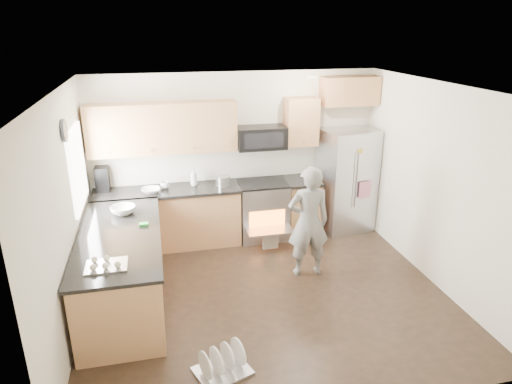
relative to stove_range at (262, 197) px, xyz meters
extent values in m
plane|color=black|center=(-0.35, -1.69, -0.68)|extent=(4.50, 4.50, 0.00)
cube|color=silver|center=(-0.35, 0.31, 0.62)|extent=(4.50, 0.04, 2.60)
cube|color=silver|center=(-0.35, -3.69, 0.62)|extent=(4.50, 0.04, 2.60)
cube|color=silver|center=(-2.60, -1.69, 0.62)|extent=(0.04, 4.00, 2.60)
cube|color=silver|center=(1.90, -1.69, 0.62)|extent=(0.04, 4.00, 2.60)
cube|color=white|center=(-0.35, -1.69, 1.92)|extent=(4.50, 4.00, 0.04)
cube|color=white|center=(-2.58, -0.69, 0.87)|extent=(0.04, 1.00, 1.00)
cylinder|color=#FDE5CA|center=(0.55, -0.59, 1.91)|extent=(0.14, 0.14, 0.02)
cylinder|color=#474754|center=(-2.57, -1.24, 1.47)|extent=(0.03, 0.26, 0.26)
cube|color=#B47048|center=(-1.48, 0.01, -0.24)|extent=(2.15, 0.60, 0.87)
cube|color=black|center=(-1.48, 0.00, 0.23)|extent=(2.19, 0.64, 0.04)
cube|color=#B47048|center=(0.65, 0.01, -0.24)|extent=(0.50, 0.60, 0.87)
cube|color=black|center=(0.65, 0.00, 0.23)|extent=(0.54, 0.64, 0.04)
cube|color=#B47048|center=(-1.47, 0.14, 1.15)|extent=(2.16, 0.33, 0.74)
cube|color=#B47048|center=(0.65, 0.14, 1.15)|extent=(0.50, 0.33, 0.74)
cube|color=#B47048|center=(1.43, 0.14, 1.60)|extent=(0.90, 0.33, 0.44)
imported|color=white|center=(-1.71, -0.08, 0.28)|extent=(0.27, 0.27, 0.07)
imported|color=white|center=(-1.06, 0.11, 0.38)|extent=(0.10, 0.11, 0.27)
imported|color=white|center=(-1.50, 0.05, 0.30)|extent=(0.13, 0.13, 0.11)
cylinder|color=#B7B7BC|center=(-0.62, -0.01, 0.33)|extent=(0.23, 0.23, 0.15)
cube|color=black|center=(-2.40, 0.18, 0.43)|extent=(0.19, 0.23, 0.36)
cylinder|color=#B7B7BC|center=(0.83, 0.12, 0.29)|extent=(0.10, 0.10, 0.08)
cube|color=#B47048|center=(-2.10, -1.44, -0.24)|extent=(0.90, 2.30, 0.87)
cube|color=black|center=(-2.10, -1.44, 0.23)|extent=(0.96, 2.36, 0.04)
imported|color=silver|center=(-2.07, -0.81, 0.30)|extent=(0.32, 0.32, 0.10)
cube|color=green|center=(-1.81, -1.26, 0.26)|extent=(0.11, 0.08, 0.03)
cube|color=#B7B7BC|center=(-2.18, -2.22, 0.29)|extent=(0.42, 0.32, 0.09)
cube|color=#B7B7BC|center=(0.00, -0.01, -0.23)|extent=(0.76, 0.62, 0.90)
cube|color=black|center=(0.00, -0.01, 0.24)|extent=(0.76, 0.60, 0.03)
cube|color=orange|center=(0.00, -0.33, -0.28)|extent=(0.56, 0.02, 0.34)
cube|color=#B7B7BC|center=(0.00, -0.49, -0.36)|extent=(0.70, 0.34, 0.03)
cube|color=silver|center=(0.00, -0.54, -0.50)|extent=(0.24, 0.03, 0.28)
cube|color=black|center=(0.00, 0.11, 0.94)|extent=(0.76, 0.40, 0.34)
cube|color=#B7B7BC|center=(1.42, 0.01, 0.17)|extent=(0.93, 0.78, 1.69)
cylinder|color=#B7B7BC|center=(1.39, -0.32, 0.29)|extent=(0.02, 0.02, 0.92)
cylinder|color=#B7B7BC|center=(1.45, -0.32, 0.29)|extent=(0.02, 0.02, 0.92)
cube|color=pink|center=(1.60, -0.32, 0.11)|extent=(0.22, 0.04, 0.28)
cube|color=#92A6E9|center=(1.25, -0.32, 0.57)|extent=(0.16, 0.03, 0.20)
imported|color=gray|center=(0.32, -1.29, 0.10)|extent=(0.59, 0.40, 1.55)
cube|color=#B7B7BC|center=(-1.12, -2.95, -0.66)|extent=(0.62, 0.56, 0.03)
cylinder|color=white|center=(-1.29, -3.01, -0.50)|extent=(0.11, 0.28, 0.29)
cylinder|color=white|center=(-1.18, -2.97, -0.50)|extent=(0.11, 0.28, 0.29)
cylinder|color=white|center=(-1.06, -2.93, -0.50)|extent=(0.11, 0.28, 0.29)
cylinder|color=white|center=(-0.95, -2.89, -0.50)|extent=(0.11, 0.28, 0.29)
camera|label=1|loc=(-1.60, -6.57, 2.58)|focal=32.00mm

